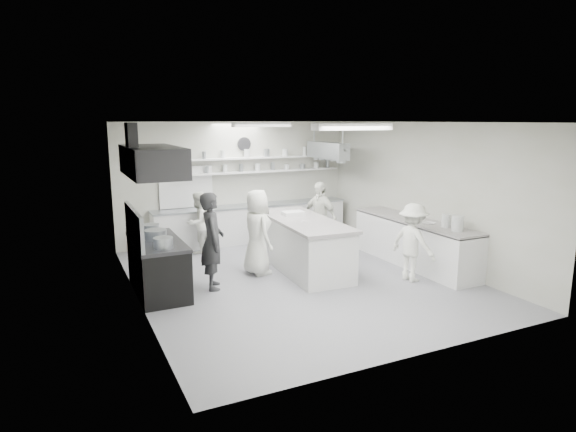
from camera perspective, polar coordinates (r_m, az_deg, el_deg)
name	(u,v)px	position (r m, az deg, el deg)	size (l,w,h in m)	color
floor	(298,279)	(9.59, 1.22, -7.38)	(6.00, 7.00, 0.02)	gray
ceiling	(299,122)	(9.09, 1.30, 10.98)	(6.00, 7.00, 0.02)	silver
wall_back	(237,182)	(12.41, -6.04, 3.99)	(6.00, 0.04, 3.00)	beige
wall_front	(424,245)	(6.36, 15.60, -3.28)	(6.00, 0.04, 3.00)	beige
wall_left	(135,216)	(8.33, -17.50, 0.00)	(0.04, 7.00, 3.00)	beige
wall_right	(423,193)	(10.89, 15.52, 2.64)	(0.04, 7.00, 3.00)	beige
stove	(158,268)	(9.03, -14.96, -5.89)	(0.80, 1.80, 0.90)	black
exhaust_hood	(152,161)	(8.67, -15.59, 6.20)	(0.85, 2.00, 0.50)	#2F2F33
back_counter	(253,223)	(12.41, -4.17, -0.85)	(5.00, 0.60, 0.92)	white
shelf_lower	(264,171)	(12.51, -2.83, 5.25)	(4.20, 0.26, 0.04)	white
shelf_upper	(264,158)	(12.48, -2.84, 6.85)	(4.20, 0.26, 0.04)	white
pass_through_window	(186,187)	(12.03, -11.85, 3.35)	(1.30, 0.04, 1.00)	black
wall_clock	(244,144)	(12.36, -5.18, 8.40)	(0.32, 0.32, 0.05)	silver
right_counter	(414,243)	(10.71, 14.52, -3.07)	(0.74, 3.30, 0.94)	white
pot_rack	(327,150)	(12.18, 4.64, 7.66)	(0.30, 1.60, 0.40)	#A1A8B1
light_fixture_front	(353,127)	(7.53, 7.57, 10.31)	(1.30, 0.25, 0.10)	white
light_fixture_rear	(262,125)	(10.73, -3.11, 10.63)	(1.30, 0.25, 0.10)	white
prep_island	(303,245)	(10.04, 1.80, -3.46)	(1.02, 2.73, 1.01)	white
stove_pot	(156,236)	(8.95, -15.23, -2.26)	(0.39, 0.39, 0.22)	#A1A8B1
cook_stove	(212,241)	(8.93, -8.86, -2.90)	(0.65, 0.43, 1.78)	#2F3032
cook_back	(199,223)	(11.42, -10.43, -0.76)	(0.70, 0.54, 1.43)	white
cook_island_left	(257,232)	(9.69, -3.63, -1.90)	(0.83, 0.54, 1.70)	white
cook_island_right	(319,217)	(11.25, 3.69, -0.17)	(0.98, 0.41, 1.66)	white
cook_right	(413,242)	(9.58, 14.40, -3.02)	(0.97, 0.56, 1.50)	white
bowl_island_a	(295,215)	(10.42, 0.88, 0.11)	(0.27, 0.27, 0.07)	#A1A8B1
bowl_island_b	(305,223)	(9.69, 2.03, -0.78)	(0.18, 0.18, 0.06)	white
bowl_right	(429,224)	(10.28, 16.21, -0.90)	(0.24, 0.24, 0.06)	white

